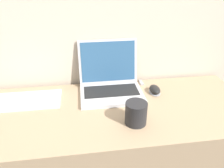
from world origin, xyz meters
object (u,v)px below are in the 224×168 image
at_px(drink_cup, 136,113).
at_px(computer_mouse, 155,90).
at_px(external_keyboard, 24,101).
at_px(laptop, 110,81).
at_px(usb_stick, 141,82).

relative_size(drink_cup, computer_mouse, 1.09).
height_order(computer_mouse, external_keyboard, computer_mouse).
distance_m(laptop, usb_stick, 0.22).
bearing_deg(computer_mouse, drink_cup, -124.33).
bearing_deg(laptop, usb_stick, 18.50).
relative_size(laptop, computer_mouse, 3.52).
bearing_deg(drink_cup, usb_stick, 71.38).
bearing_deg(usb_stick, drink_cup, -108.62).
height_order(laptop, external_keyboard, laptop).
height_order(computer_mouse, usb_stick, computer_mouse).
height_order(drink_cup, usb_stick, drink_cup).
xyz_separation_m(laptop, computer_mouse, (0.24, -0.05, -0.04)).
relative_size(laptop, drink_cup, 3.22).
xyz_separation_m(computer_mouse, usb_stick, (-0.04, 0.12, -0.01)).
bearing_deg(usb_stick, laptop, -161.50).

